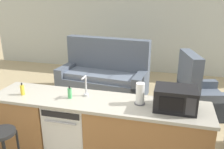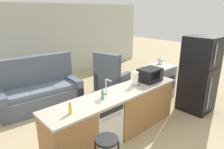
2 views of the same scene
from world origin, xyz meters
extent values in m
cube|color=beige|center=(0.30, 4.20, 1.30)|extent=(10.00, 0.06, 2.60)
cube|color=#9E6B3D|center=(-0.93, 0.00, 0.43)|extent=(0.75, 0.62, 0.86)
cube|color=#9E6B3D|center=(0.83, 0.00, 0.43)|extent=(1.55, 0.62, 0.86)
cube|color=#ADA899|center=(0.15, 0.00, 0.88)|extent=(2.94, 0.66, 0.04)
cube|color=silver|center=(-0.25, 0.00, 0.42)|extent=(0.58, 0.58, 0.84)
cube|color=black|center=(-0.25, -0.30, 0.78)|extent=(0.52, 0.01, 0.08)
cylinder|color=#B2B2B7|center=(-0.25, -0.31, 0.68)|extent=(0.44, 0.02, 0.02)
cube|color=black|center=(1.14, 0.00, 1.04)|extent=(0.50, 0.36, 0.28)
cube|color=black|center=(1.10, -0.18, 1.04)|extent=(0.27, 0.01, 0.18)
cube|color=#2D2D33|center=(1.31, -0.18, 1.04)|extent=(0.11, 0.01, 0.21)
cylinder|color=silver|center=(-0.04, 0.10, 0.92)|extent=(0.07, 0.07, 0.03)
cylinder|color=silver|center=(-0.04, 0.10, 1.06)|extent=(0.02, 0.02, 0.26)
cylinder|color=silver|center=(-0.04, 0.03, 1.19)|extent=(0.02, 0.14, 0.02)
cylinder|color=#4C4C51|center=(0.71, 0.04, 0.91)|extent=(0.14, 0.14, 0.01)
cylinder|color=white|center=(0.71, 0.04, 1.05)|extent=(0.11, 0.11, 0.27)
cylinder|color=#4CB266|center=(-0.23, -0.03, 0.97)|extent=(0.06, 0.06, 0.14)
cylinder|color=black|center=(-0.23, -0.03, 1.06)|extent=(0.02, 0.02, 0.04)
cylinder|color=yellow|center=(-0.91, -0.09, 0.97)|extent=(0.06, 0.06, 0.14)
cylinder|color=black|center=(-0.91, -0.09, 1.06)|extent=(0.02, 0.02, 0.04)
cylinder|color=black|center=(-0.77, -0.75, 0.72)|extent=(0.32, 0.32, 0.04)
cube|color=#515B6B|center=(-0.44, 2.18, 0.21)|extent=(2.08, 1.09, 0.42)
cube|color=#515B6B|center=(-0.41, 2.51, 0.64)|extent=(2.01, 0.43, 1.27)
cube|color=#515B6B|center=(-1.34, 2.27, 0.31)|extent=(0.29, 0.92, 0.62)
cube|color=#515B6B|center=(0.46, 2.09, 0.31)|extent=(0.29, 0.92, 0.62)
cube|color=slate|center=(-0.99, 2.18, 0.48)|extent=(0.62, 0.68, 0.12)
cube|color=slate|center=(-0.44, 2.13, 0.48)|extent=(0.62, 0.68, 0.12)
cube|color=slate|center=(0.10, 2.08, 0.48)|extent=(0.62, 0.68, 0.12)
cube|color=#515B6B|center=(1.70, 1.80, 0.20)|extent=(0.98, 1.02, 0.40)
cube|color=#515B6B|center=(1.41, 1.73, 0.60)|extent=(0.40, 0.87, 1.20)
cube|color=#515B6B|center=(1.78, 1.47, 0.28)|extent=(0.81, 0.35, 0.55)
cube|color=#515B6B|center=(1.61, 2.14, 0.28)|extent=(0.81, 0.35, 0.55)
camera|label=1|loc=(1.06, -2.71, 2.24)|focal=38.00mm
camera|label=2|loc=(-2.26, -2.47, 2.39)|focal=32.00mm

